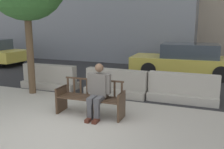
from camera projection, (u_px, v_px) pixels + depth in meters
ground_plane at (53, 133)px, 5.21m from camera, size 200.00×200.00×0.00m
street_asphalt at (149, 67)px, 13.15m from camera, size 120.00×12.00×0.01m
street_bench at (90, 99)px, 6.21m from camera, size 1.70×0.57×0.88m
seated_person at (98, 90)px, 6.02m from camera, size 0.58×0.73×1.31m
jersey_barrier_centre at (116, 85)px, 7.92m from camera, size 2.02×0.75×0.84m
jersey_barrier_left at (50, 79)px, 8.78m from camera, size 2.01×0.72×0.84m
jersey_barrier_right at (183, 90)px, 7.29m from camera, size 2.01×0.70×0.84m
car_taxi_near at (186, 60)px, 10.82m from camera, size 4.63×2.13×1.40m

